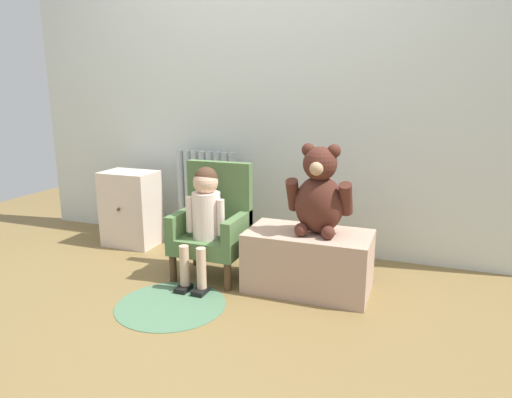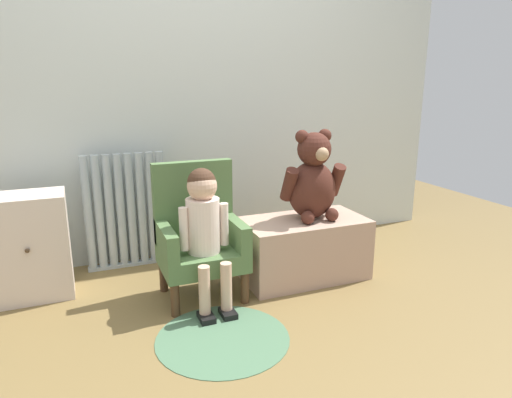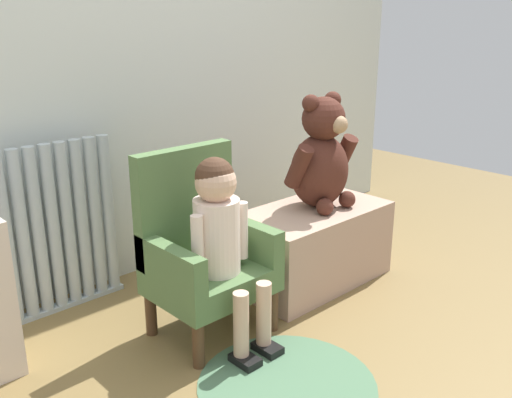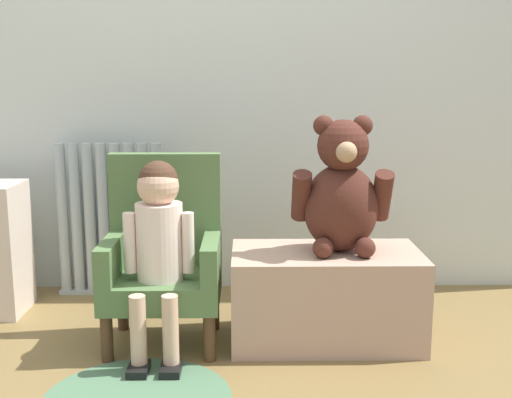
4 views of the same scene
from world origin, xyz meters
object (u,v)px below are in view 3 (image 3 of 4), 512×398
object	(u,v)px
child_figure	(221,226)
large_teddy_bear	(321,158)
radiator	(61,228)
child_armchair	(202,250)
low_bench	(312,245)
floor_rug	(287,384)

from	to	relation	value
child_figure	large_teddy_bear	bearing A→B (deg)	8.82
radiator	child_armchair	xyz separation A→B (m)	(0.31, -0.53, -0.02)
child_armchair	low_bench	size ratio (longest dim) A/B	1.00
child_armchair	large_teddy_bear	bearing A→B (deg)	-0.74
child_figure	low_bench	world-z (taller)	child_figure
child_figure	floor_rug	distance (m)	0.59
child_armchair	child_figure	distance (m)	0.17
low_bench	large_teddy_bear	xyz separation A→B (m)	(0.05, 0.01, 0.40)
child_figure	large_teddy_bear	distance (m)	0.69
radiator	large_teddy_bear	world-z (taller)	large_teddy_bear
child_armchair	floor_rug	distance (m)	0.58
child_armchair	large_teddy_bear	size ratio (longest dim) A/B	1.39
low_bench	large_teddy_bear	distance (m)	0.40
child_armchair	floor_rug	world-z (taller)	child_armchair
radiator	large_teddy_bear	distance (m)	1.14
large_teddy_bear	child_figure	bearing A→B (deg)	-171.18
radiator	floor_rug	distance (m)	1.11
child_armchair	low_bench	bearing A→B (deg)	-1.40
floor_rug	child_armchair	bearing A→B (deg)	86.25
large_teddy_bear	low_bench	bearing A→B (deg)	-172.87
low_bench	large_teddy_bear	size ratio (longest dim) A/B	1.40
radiator	child_figure	xyz separation A→B (m)	(0.31, -0.64, 0.11)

